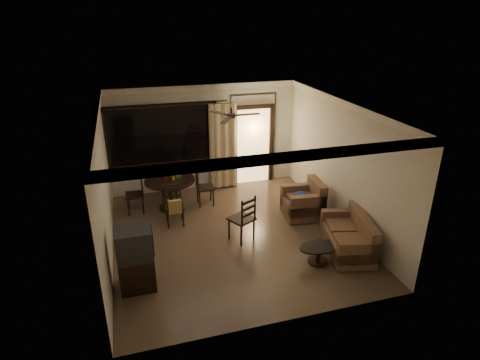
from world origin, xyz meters
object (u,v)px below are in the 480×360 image
object	(u,v)px
dining_table	(170,186)
dining_chair_north	(169,188)
side_chair	(242,227)
dining_chair_west	(136,201)
dining_chair_east	(205,194)
sofa	(350,238)
dining_chair_south	(175,212)
armchair	(305,202)
coffee_table	(319,252)
tv_cabinet	(136,258)

from	to	relation	value
dining_table	dining_chair_north	world-z (taller)	dining_table
side_chair	dining_chair_west	bearing A→B (deg)	-70.46
dining_chair_east	sofa	distance (m)	3.76
dining_chair_south	armchair	xyz separation A→B (m)	(3.00, -0.44, 0.05)
dining_chair_west	dining_chair_north	bearing A→B (deg)	125.05
dining_chair_east	side_chair	xyz separation A→B (m)	(0.41, -1.89, 0.03)
dining_table	side_chair	distance (m)	2.30
dining_chair_north	side_chair	size ratio (longest dim) A/B	0.91
dining_chair_north	armchair	bearing A→B (deg)	149.15
dining_chair_south	side_chair	bearing A→B (deg)	-38.14
dining_table	dining_chair_west	size ratio (longest dim) A/B	1.27
dining_chair_east	side_chair	distance (m)	1.93
dining_table	dining_chair_west	distance (m)	0.89
dining_chair_east	coffee_table	bearing A→B (deg)	-151.29
dining_chair_east	dining_chair_west	bearing A→B (deg)	90.00
dining_chair_south	coffee_table	world-z (taller)	dining_chair_south
dining_table	tv_cabinet	xyz separation A→B (m)	(-0.96, -2.91, -0.01)
dining_chair_west	dining_chair_north	distance (m)	1.03
dining_chair_north	tv_cabinet	bearing A→B (deg)	76.06
dining_table	side_chair	size ratio (longest dim) A/B	1.16
coffee_table	side_chair	xyz separation A→B (m)	(-1.18, 1.22, 0.07)
dining_chair_north	side_chair	xyz separation A→B (m)	(1.22, -2.51, 0.03)
dining_table	side_chair	xyz separation A→B (m)	(1.24, -1.92, -0.29)
dining_chair_west	coffee_table	bearing A→B (deg)	47.57
sofa	side_chair	bearing A→B (deg)	165.55
tv_cabinet	coffee_table	distance (m)	3.40
armchair	dining_chair_south	bearing A→B (deg)	177.36
dining_chair_east	tv_cabinet	distance (m)	3.41
dining_chair_north	sofa	xyz separation A→B (m)	(3.17, -3.55, 0.03)
armchair	side_chair	size ratio (longest dim) A/B	0.90
tv_cabinet	coffee_table	xyz separation A→B (m)	(3.38, -0.23, -0.34)
dining_chair_east	coffee_table	xyz separation A→B (m)	(1.59, -3.11, -0.04)
dining_chair_west	dining_chair_east	bearing A→B (deg)	90.00
dining_chair_east	dining_chair_north	world-z (taller)	same
dining_chair_west	tv_cabinet	distance (m)	2.95
dining_table	coffee_table	xyz separation A→B (m)	(2.42, -3.14, -0.36)
dining_chair_west	side_chair	xyz separation A→B (m)	(2.08, -1.94, 0.03)
dining_table	dining_chair_north	size ratio (longest dim) A/B	1.27
tv_cabinet	sofa	world-z (taller)	tv_cabinet
side_chair	dining_table	bearing A→B (deg)	-84.50
dining_table	armchair	bearing A→B (deg)	-23.54
armchair	dining_chair_west	bearing A→B (deg)	166.58
armchair	dining_table	bearing A→B (deg)	162.13
tv_cabinet	sofa	bearing A→B (deg)	-0.14
armchair	coffee_table	world-z (taller)	armchair
dining_table	sofa	distance (m)	4.36
dining_chair_south	tv_cabinet	bearing A→B (deg)	-112.72
sofa	armchair	bearing A→B (deg)	111.09
dining_table	dining_chair_east	xyz separation A→B (m)	(0.83, -0.03, -0.31)
tv_cabinet	side_chair	world-z (taller)	tv_cabinet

